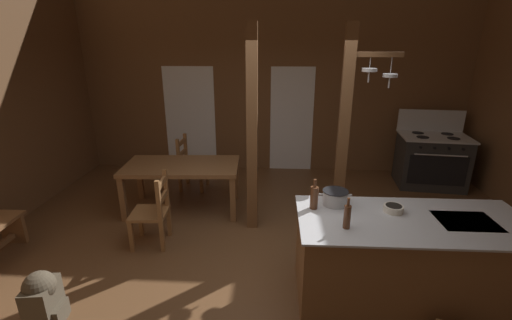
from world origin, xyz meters
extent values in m
cube|color=brown|center=(0.00, 0.00, -0.05)|extent=(8.18, 7.70, 0.10)
cube|color=brown|center=(0.00, 3.52, 2.18)|extent=(8.18, 0.14, 4.36)
cube|color=white|center=(-1.66, 3.45, 1.02)|extent=(1.00, 0.01, 2.05)
cube|color=white|center=(0.37, 3.45, 1.02)|extent=(0.84, 0.01, 2.05)
cube|color=brown|center=(1.35, -0.33, 0.44)|extent=(2.10, 0.91, 0.89)
cube|color=#B7BABF|center=(1.35, -0.33, 0.90)|extent=(2.16, 0.97, 0.02)
cube|color=black|center=(1.83, -0.33, 0.91)|extent=(0.52, 0.40, 0.00)
cube|color=black|center=(1.35, 0.10, 0.05)|extent=(2.00, 0.05, 0.10)
cube|color=#292929|center=(2.85, 2.73, 0.45)|extent=(1.18, 0.88, 0.90)
cube|color=black|center=(2.81, 2.35, 0.42)|extent=(0.93, 0.11, 0.52)
cylinder|color=#B7BABF|center=(2.80, 2.32, 0.70)|extent=(0.82, 0.12, 0.02)
cube|color=#B7BABF|center=(2.85, 2.73, 0.92)|extent=(1.22, 0.92, 0.03)
cube|color=#B7BABF|center=(2.89, 3.09, 1.12)|extent=(1.14, 0.17, 0.40)
cylinder|color=black|center=(3.08, 2.55, 0.94)|extent=(0.22, 0.22, 0.01)
cylinder|color=black|center=(2.59, 2.61, 0.94)|extent=(0.22, 0.22, 0.01)
cylinder|color=black|center=(3.11, 2.85, 0.94)|extent=(0.22, 0.22, 0.01)
cylinder|color=black|center=(2.62, 2.91, 0.94)|extent=(0.22, 0.22, 0.01)
cylinder|color=black|center=(3.13, 2.30, 0.82)|extent=(0.05, 0.03, 0.04)
cylinder|color=black|center=(2.91, 2.32, 0.82)|extent=(0.05, 0.03, 0.04)
cylinder|color=black|center=(2.70, 2.34, 0.82)|extent=(0.05, 0.03, 0.04)
cylinder|color=black|center=(2.48, 2.37, 0.82)|extent=(0.05, 0.03, 0.04)
cube|color=brown|center=(0.93, 1.15, 1.36)|extent=(0.15, 0.15, 2.71)
cube|color=brown|center=(1.20, 1.12, 2.34)|extent=(0.69, 0.15, 0.06)
cylinder|color=#B7BABF|center=(1.18, 1.12, 2.26)|extent=(0.01, 0.01, 0.16)
cylinder|color=#B7BABF|center=(1.18, 1.12, 2.16)|extent=(0.20, 0.20, 0.04)
cylinder|color=#B7BABF|center=(1.18, 1.12, 2.08)|extent=(0.02, 0.02, 0.14)
cylinder|color=#B7BABF|center=(1.42, 1.10, 2.23)|extent=(0.01, 0.01, 0.22)
cylinder|color=#B7BABF|center=(1.42, 1.10, 2.10)|extent=(0.19, 0.19, 0.04)
cylinder|color=#B7BABF|center=(1.42, 1.10, 2.02)|extent=(0.02, 0.02, 0.14)
cube|color=brown|center=(-0.26, 1.07, 1.36)|extent=(0.14, 0.14, 2.71)
cube|color=brown|center=(-1.36, 1.54, 0.71)|extent=(1.75, 0.99, 0.06)
cube|color=brown|center=(-2.17, 1.88, 0.34)|extent=(0.08, 0.08, 0.68)
cube|color=brown|center=(-0.59, 1.97, 0.34)|extent=(0.08, 0.08, 0.68)
cube|color=brown|center=(-2.12, 1.10, 0.34)|extent=(0.08, 0.08, 0.68)
cube|color=brown|center=(-0.54, 1.19, 0.34)|extent=(0.08, 0.08, 0.68)
cube|color=brown|center=(-1.53, 0.55, 0.43)|extent=(0.47, 0.47, 0.04)
cube|color=brown|center=(-1.71, 0.35, 0.21)|extent=(0.05, 0.05, 0.41)
cube|color=brown|center=(-1.73, 0.73, 0.21)|extent=(0.05, 0.05, 0.41)
cube|color=brown|center=(-1.33, 0.37, 0.47)|extent=(0.05, 0.05, 0.95)
cube|color=brown|center=(-1.35, 0.75, 0.47)|extent=(0.05, 0.05, 0.95)
cube|color=brown|center=(-1.34, 0.56, 0.84)|extent=(0.06, 0.38, 0.07)
cube|color=brown|center=(-1.34, 0.56, 0.65)|extent=(0.06, 0.38, 0.07)
cube|color=brown|center=(-1.38, 2.36, 0.43)|extent=(0.47, 0.47, 0.04)
cube|color=brown|center=(-1.18, 2.53, 0.21)|extent=(0.05, 0.05, 0.41)
cube|color=brown|center=(-1.21, 2.15, 0.21)|extent=(0.05, 0.05, 0.41)
cube|color=brown|center=(-1.56, 2.56, 0.47)|extent=(0.05, 0.05, 0.95)
cube|color=brown|center=(-1.59, 2.18, 0.47)|extent=(0.05, 0.05, 0.95)
cube|color=brown|center=(-1.57, 2.37, 0.84)|extent=(0.07, 0.38, 0.07)
cube|color=brown|center=(-1.57, 2.37, 0.65)|extent=(0.07, 0.38, 0.07)
cube|color=brown|center=(-3.31, 0.47, 0.20)|extent=(0.31, 0.07, 0.40)
cube|color=#4C4233|center=(-1.99, -0.89, 0.24)|extent=(0.26, 0.34, 0.48)
cube|color=#4C4233|center=(-1.86, -0.88, 0.17)|extent=(0.09, 0.23, 0.17)
cylinder|color=black|center=(-2.12, -0.81, 0.24)|extent=(0.04, 0.04, 0.38)
cylinder|color=black|center=(-2.10, -1.00, 0.24)|extent=(0.04, 0.04, 0.38)
sphere|color=#4C4233|center=(-1.99, -0.89, 0.46)|extent=(0.30, 0.30, 0.27)
cylinder|color=#B7BABF|center=(0.66, -0.04, 0.98)|extent=(0.25, 0.25, 0.14)
cylinder|color=black|center=(0.66, -0.04, 1.05)|extent=(0.26, 0.26, 0.01)
cylinder|color=#B7BABF|center=(0.52, -0.04, 1.02)|extent=(0.05, 0.02, 0.02)
cylinder|color=#B7BABF|center=(0.80, -0.04, 1.02)|extent=(0.05, 0.02, 0.02)
cylinder|color=silver|center=(1.20, -0.18, 0.94)|extent=(0.19, 0.19, 0.07)
cylinder|color=black|center=(1.20, -0.18, 0.97)|extent=(0.15, 0.15, 0.00)
cylinder|color=#56331E|center=(0.44, -0.14, 1.02)|extent=(0.08, 0.08, 0.23)
cylinder|color=#56331E|center=(0.44, -0.14, 1.18)|extent=(0.03, 0.03, 0.08)
cylinder|color=#56331E|center=(0.69, -0.51, 1.02)|extent=(0.06, 0.06, 0.22)
cylinder|color=#56331E|center=(0.69, -0.51, 1.16)|extent=(0.03, 0.03, 0.08)
camera|label=1|loc=(0.03, -3.25, 2.47)|focal=24.06mm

